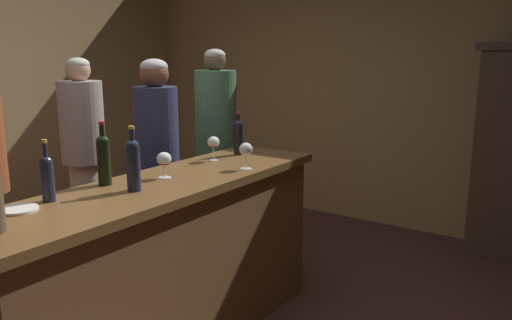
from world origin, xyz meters
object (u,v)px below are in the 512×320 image
wine_bottle_rose (104,157)px  wine_glass_rear (213,143)px  wine_glass_front (164,160)px  patron_by_cabinet (84,155)px  bar_counter (167,267)px  patron_near_entrance (216,146)px  wine_bottle_riesling (133,162)px  wine_bottle_chardonnay (47,176)px  wine_bottle_merlot (238,136)px  wine_glass_mid (246,150)px  cheese_plate (18,209)px  patron_in_navy (158,161)px

wine_bottle_rose → wine_glass_rear: bearing=84.0°
wine_glass_front → patron_by_cabinet: 1.37m
bar_counter → patron_near_entrance: (-0.63, 1.22, 0.44)m
wine_bottle_riesling → patron_by_cabinet: (-1.36, 0.71, -0.24)m
wine_bottle_chardonnay → wine_bottle_merlot: (0.07, 1.39, 0.01)m
wine_bottle_merlot → wine_glass_mid: (0.30, -0.33, -0.02)m
patron_by_cabinet → wine_glass_front: bearing=-7.9°
patron_by_cabinet → patron_near_entrance: bearing=56.7°
wine_bottle_chardonnay → patron_near_entrance: size_ratio=0.17×
bar_counter → wine_glass_mid: 0.81m
bar_counter → cheese_plate: bearing=-101.9°
cheese_plate → patron_near_entrance: patron_near_entrance is taller
wine_glass_mid → patron_by_cabinet: size_ratio=0.10×
wine_glass_front → wine_glass_mid: size_ratio=0.91×
wine_bottle_rose → wine_bottle_chardonnay: bearing=-85.5°
wine_glass_mid → cheese_plate: wine_glass_mid is taller
bar_counter → wine_bottle_chardonnay: (-0.17, -0.57, 0.62)m
patron_by_cabinet → patron_in_navy: bearing=22.6°
wine_glass_mid → wine_glass_rear: 0.32m
wine_bottle_chardonnay → patron_by_cabinet: 1.59m
patron_in_navy → wine_glass_rear: bearing=24.3°
wine_bottle_merlot → wine_glass_front: wine_bottle_merlot is taller
wine_bottle_merlot → wine_bottle_riesling: size_ratio=0.88×
wine_bottle_rose → patron_by_cabinet: 1.37m
patron_near_entrance → wine_glass_rear: bearing=1.1°
wine_bottle_riesling → cheese_plate: size_ratio=1.95×
wine_bottle_rose → wine_bottle_merlot: bearing=84.7°
cheese_plate → patron_by_cabinet: patron_by_cabinet is taller
wine_bottle_chardonnay → wine_glass_mid: 1.13m
wine_bottle_merlot → wine_glass_front: (0.05, -0.76, -0.03)m
wine_glass_mid → patron_in_navy: 0.91m
wine_bottle_merlot → cheese_plate: bearing=-91.9°
wine_bottle_riesling → patron_near_entrance: patron_near_entrance is taller
bar_counter → wine_bottle_chardonnay: 0.86m
wine_bottle_chardonnay → cheese_plate: 0.20m
wine_glass_mid → patron_by_cabinet: (-1.53, -0.00, -0.21)m
patron_near_entrance → bar_counter: bearing=-9.5°
wine_bottle_merlot → wine_glass_front: 0.76m
wine_glass_front → wine_glass_rear: wine_glass_rear is taller
wine_bottle_chardonnay → patron_in_navy: (-0.51, 1.20, -0.20)m
wine_bottle_chardonnay → patron_by_cabinet: size_ratio=0.18×
cheese_plate → patron_by_cabinet: (-1.18, 1.23, -0.10)m
bar_counter → patron_near_entrance: patron_near_entrance is taller
wine_bottle_rose → patron_by_cabinet: patron_by_cabinet is taller
cheese_plate → patron_in_navy: (-0.53, 1.37, -0.09)m
bar_counter → wine_glass_front: size_ratio=15.33×
wine_bottle_chardonnay → wine_bottle_rose: (-0.03, 0.35, 0.03)m
wine_bottle_chardonnay → wine_bottle_rose: wine_bottle_rose is taller
patron_near_entrance → patron_by_cabinet: size_ratio=1.04×
bar_counter → wine_glass_mid: (0.19, 0.49, 0.61)m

